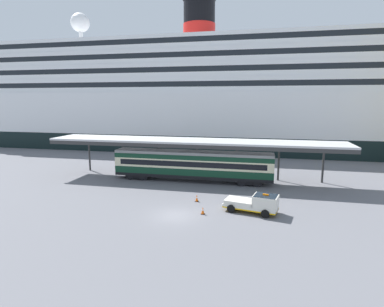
% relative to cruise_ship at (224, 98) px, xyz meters
% --- Properties ---
extents(ground_plane, '(400.00, 400.00, 0.00)m').
position_rel_cruise_ship_xyz_m(ground_plane, '(0.89, -47.53, -11.24)').
color(ground_plane, slate).
extents(cruise_ship, '(132.19, 30.24, 34.28)m').
position_rel_cruise_ship_xyz_m(cruise_ship, '(0.00, 0.00, 0.00)').
color(cruise_ship, black).
rests_on(cruise_ship, ground).
extents(platform_canopy, '(39.93, 5.68, 5.60)m').
position_rel_cruise_ship_xyz_m(platform_canopy, '(-0.22, -34.36, -5.92)').
color(platform_canopy, '#BDBDBD').
rests_on(platform_canopy, ground).
extents(train_carriage, '(21.35, 2.81, 4.11)m').
position_rel_cruise_ship_xyz_m(train_carriage, '(-0.22, -34.81, -8.94)').
color(train_carriage, black).
rests_on(train_carriage, ground).
extents(service_truck, '(5.51, 3.09, 2.02)m').
position_rel_cruise_ship_xyz_m(service_truck, '(8.38, -45.11, -10.25)').
color(service_truck, silver).
rests_on(service_truck, ground).
extents(traffic_cone_near, '(0.36, 0.36, 0.78)m').
position_rel_cruise_ship_xyz_m(traffic_cone_near, '(2.07, -43.08, -10.86)').
color(traffic_cone_near, black).
rests_on(traffic_cone_near, ground).
extents(traffic_cone_mid, '(0.36, 0.36, 0.75)m').
position_rel_cruise_ship_xyz_m(traffic_cone_mid, '(3.39, -46.65, -10.87)').
color(traffic_cone_mid, black).
rests_on(traffic_cone_mid, ground).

